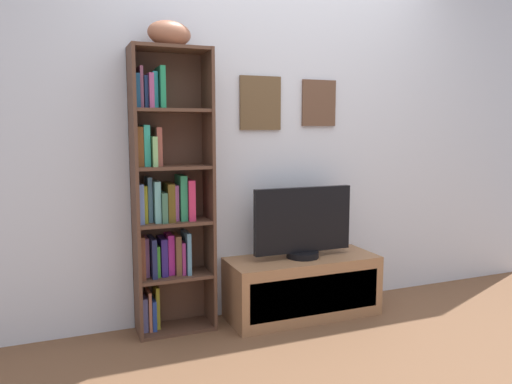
{
  "coord_description": "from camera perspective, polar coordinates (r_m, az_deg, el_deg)",
  "views": [
    {
      "loc": [
        -1.38,
        -1.99,
        1.28
      ],
      "look_at": [
        -0.23,
        0.85,
        0.88
      ],
      "focal_mm": 34.45,
      "sensor_mm": 36.0,
      "label": 1
    }
  ],
  "objects": [
    {
      "name": "back_wall",
      "position": [
        3.41,
        1.85,
        7.29
      ],
      "size": [
        4.8,
        0.08,
        2.53
      ],
      "color": "silver",
      "rests_on": "ground"
    },
    {
      "name": "football",
      "position": [
        3.09,
        -10.02,
        17.65
      ],
      "size": [
        0.31,
        0.22,
        0.15
      ],
      "primitive_type": "ellipsoid",
      "rotation": [
        0.0,
        0.0,
        0.28
      ],
      "color": "#90573E",
      "rests_on": "bookshelf"
    },
    {
      "name": "bookshelf",
      "position": [
        3.09,
        -10.45,
        -0.7
      ],
      "size": [
        0.48,
        0.25,
        1.76
      ],
      "color": "#513526",
      "rests_on": "ground"
    },
    {
      "name": "television",
      "position": [
        3.32,
        5.49,
        -3.64
      ],
      "size": [
        0.7,
        0.22,
        0.48
      ],
      "color": "black",
      "rests_on": "tv_stand"
    },
    {
      "name": "tv_stand",
      "position": [
        3.43,
        5.41,
        -10.85
      ],
      "size": [
        1.03,
        0.41,
        0.41
      ],
      "color": "#996B47",
      "rests_on": "ground"
    },
    {
      "name": "ground",
      "position": [
        2.75,
        11.94,
        -20.89
      ],
      "size": [
        5.2,
        5.2,
        0.04
      ],
      "primitive_type": "cube",
      "color": "brown"
    }
  ]
}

